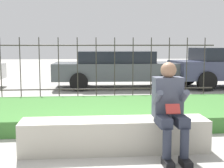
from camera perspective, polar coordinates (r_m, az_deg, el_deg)
ground_plane at (r=4.47m, az=-0.82°, el=-12.14°), size 60.00×60.00×0.00m
stone_bench at (r=4.41m, az=0.53°, el=-9.64°), size 2.59×0.50×0.45m
person_seated_reader at (r=4.15m, az=10.50°, el=-3.98°), size 0.42×0.73×1.25m
grass_berm at (r=6.30m, az=-2.16°, el=-5.17°), size 8.29×2.49×0.27m
iron_fence at (r=8.14m, az=-2.91°, el=2.85°), size 6.29×0.03×1.68m
car_parked_center at (r=10.94m, az=1.50°, el=2.96°), size 4.74×1.96×1.27m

